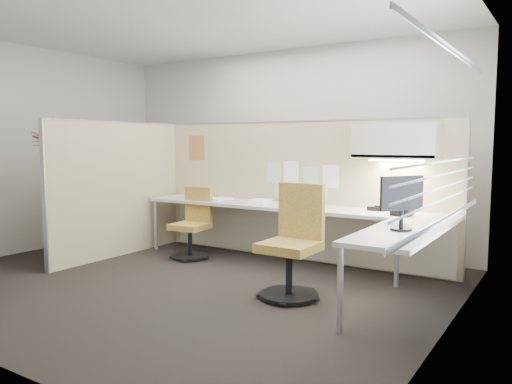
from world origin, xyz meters
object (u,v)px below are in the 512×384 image
Objects in this scene: chair_left at (193,225)px; monitor at (402,199)px; desk at (305,219)px; phone at (402,211)px; chair_right at (293,245)px.

chair_left is 1.90× the size of monitor.
phone is at bearing 3.11° from desk.
chair_right is 1.13m from monitor.
chair_right is 4.76× the size of phone.
chair_right is at bearing -69.17° from desk.
monitor reaches higher than chair_left.
phone is (2.63, 0.27, 0.36)m from chair_left.
monitor reaches higher than phone.
desk is 1.12m from phone.
phone is (-0.26, 0.90, -0.22)m from monitor.
chair_right reaches higher than desk.
monitor is at bearing -17.11° from chair_left.
chair_right reaches higher than phone.
desk is at bearing 3.07° from chair_left.
desk is 8.44× the size of monitor.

